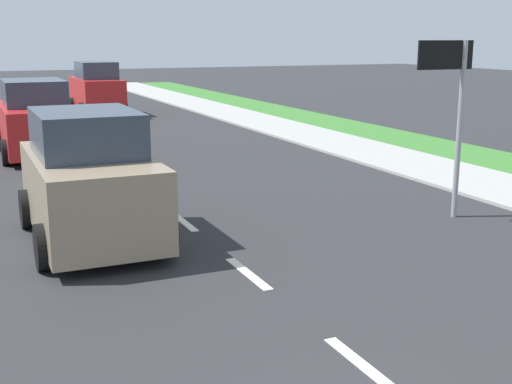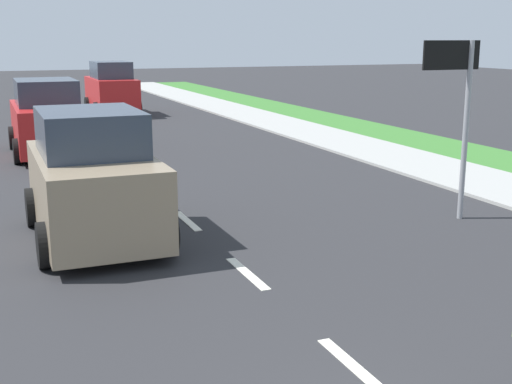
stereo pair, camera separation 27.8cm
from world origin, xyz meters
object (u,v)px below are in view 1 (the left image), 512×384
object	(u,v)px
car_oncoming_second	(36,121)
car_oncoming_lead	(90,181)
lane_direction_sign	(451,86)
car_outgoing_far	(97,91)

from	to	relation	value
car_oncoming_second	car_oncoming_lead	xyz separation A→B (m)	(-0.11, -8.86, 0.00)
car_oncoming_second	car_oncoming_lead	bearing A→B (deg)	-90.69
lane_direction_sign	car_oncoming_lead	size ratio (longest dim) A/B	0.83
car_oncoming_lead	lane_direction_sign	bearing A→B (deg)	-11.24
car_oncoming_second	car_outgoing_far	bearing A→B (deg)	69.62
car_oncoming_second	car_outgoing_far	size ratio (longest dim) A/B	1.03
car_oncoming_second	car_outgoing_far	xyz separation A→B (m)	(3.47, 9.35, 0.07)
car_oncoming_second	car_oncoming_lead	size ratio (longest dim) A/B	1.09
car_outgoing_far	car_oncoming_second	bearing A→B (deg)	-110.38
lane_direction_sign	car_oncoming_second	bearing A→B (deg)	120.98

